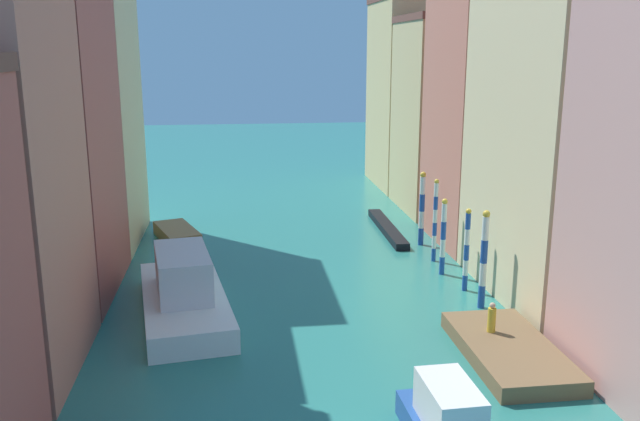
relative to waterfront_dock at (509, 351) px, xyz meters
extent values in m
plane|color=#28756B|center=(-7.93, 16.26, -0.35)|extent=(154.00, 154.00, 0.00)
cube|color=#B25147|center=(-21.77, 11.02, 7.51)|extent=(7.59, 9.72, 15.72)
cube|color=beige|center=(-21.77, 20.95, 9.99)|extent=(7.59, 9.89, 20.69)
cube|color=beige|center=(5.91, 7.32, 10.07)|extent=(7.59, 11.54, 20.85)
cube|color=#C6705B|center=(5.91, 17.65, 9.82)|extent=(7.59, 8.78, 20.35)
cube|color=#DBB77A|center=(5.91, 27.21, 7.12)|extent=(7.59, 9.18, 14.94)
cube|color=brown|center=(5.91, 27.21, 14.86)|extent=(7.74, 9.36, 0.53)
cube|color=#DBB77A|center=(5.91, 37.46, 8.18)|extent=(7.59, 10.59, 17.07)
cube|color=brown|center=(0.00, 0.00, 0.00)|extent=(3.64, 7.42, 0.70)
cylinder|color=gold|center=(-0.33, 1.24, 0.91)|extent=(0.36, 0.36, 1.11)
sphere|color=tan|center=(-0.33, 1.24, 1.59)|extent=(0.26, 0.26, 0.26)
cylinder|color=#1E479E|center=(0.92, 5.71, 0.25)|extent=(0.35, 0.35, 1.20)
cylinder|color=white|center=(0.92, 5.71, 1.45)|extent=(0.35, 0.35, 1.20)
cylinder|color=#1E479E|center=(0.92, 5.71, 2.65)|extent=(0.35, 0.35, 1.20)
cylinder|color=white|center=(0.92, 5.71, 3.85)|extent=(0.35, 0.35, 1.20)
sphere|color=gold|center=(0.92, 5.71, 4.59)|extent=(0.38, 0.38, 0.38)
cylinder|color=#1E479E|center=(0.93, 8.25, 0.08)|extent=(0.28, 0.28, 0.87)
cylinder|color=white|center=(0.93, 8.25, 0.95)|extent=(0.28, 0.28, 0.87)
cylinder|color=#1E479E|center=(0.93, 8.25, 1.83)|extent=(0.28, 0.28, 0.87)
cylinder|color=white|center=(0.93, 8.25, 2.70)|extent=(0.28, 0.28, 0.87)
cylinder|color=#1E479E|center=(0.93, 8.25, 3.57)|extent=(0.28, 0.28, 0.87)
sphere|color=gold|center=(0.93, 8.25, 4.12)|extent=(0.31, 0.31, 0.31)
cylinder|color=#1E479E|center=(0.50, 11.03, 0.18)|extent=(0.31, 0.31, 1.07)
cylinder|color=white|center=(0.50, 11.03, 1.25)|extent=(0.31, 0.31, 1.07)
cylinder|color=#1E479E|center=(0.50, 11.03, 2.31)|extent=(0.31, 0.31, 1.07)
cylinder|color=white|center=(0.50, 11.03, 3.38)|extent=(0.31, 0.31, 1.07)
sphere|color=gold|center=(0.50, 11.03, 4.04)|extent=(0.34, 0.34, 0.34)
cylinder|color=#1E479E|center=(0.75, 13.52, 0.06)|extent=(0.27, 0.27, 0.83)
cylinder|color=white|center=(0.75, 13.52, 0.89)|extent=(0.27, 0.27, 0.83)
cylinder|color=#1E479E|center=(0.75, 13.52, 1.72)|extent=(0.27, 0.27, 0.83)
cylinder|color=white|center=(0.75, 13.52, 2.54)|extent=(0.27, 0.27, 0.83)
cylinder|color=#1E479E|center=(0.75, 13.52, 3.37)|extent=(0.27, 0.27, 0.83)
cylinder|color=white|center=(0.75, 13.52, 4.20)|extent=(0.27, 0.27, 0.83)
sphere|color=gold|center=(0.75, 13.52, 4.72)|extent=(0.29, 0.29, 0.29)
cylinder|color=#1E479E|center=(0.93, 17.08, 0.23)|extent=(0.36, 0.36, 1.17)
cylinder|color=white|center=(0.93, 17.08, 1.40)|extent=(0.36, 0.36, 1.17)
cylinder|color=#1E479E|center=(0.93, 17.08, 2.57)|extent=(0.36, 0.36, 1.17)
cylinder|color=white|center=(0.93, 17.08, 3.74)|extent=(0.36, 0.36, 1.17)
sphere|color=gold|center=(0.93, 17.08, 4.46)|extent=(0.39, 0.39, 0.39)
cube|color=white|center=(-14.08, 6.70, 0.24)|extent=(5.42, 10.92, 1.18)
cube|color=silver|center=(-14.08, 6.70, 1.88)|extent=(3.17, 5.25, 2.11)
cube|color=black|center=(-0.56, 20.67, -0.11)|extent=(1.04, 9.82, 0.49)
cube|color=silver|center=(-4.70, -6.23, 1.29)|extent=(1.66, 2.92, 1.51)
cube|color=olive|center=(-15.49, 20.30, 0.10)|extent=(3.67, 5.43, 0.90)
camera|label=1|loc=(-11.38, -25.15, 12.59)|focal=37.63mm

